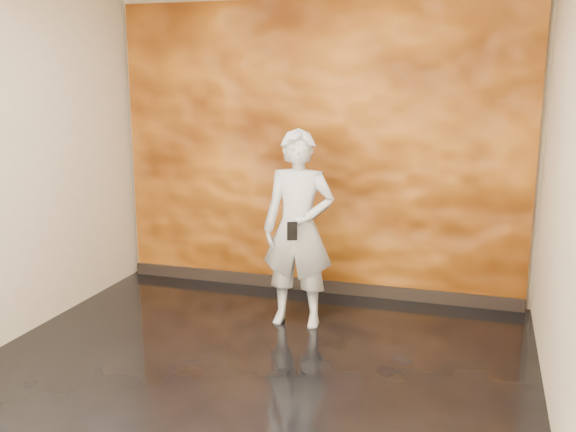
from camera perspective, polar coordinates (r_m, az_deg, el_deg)
The scene contains 5 objects.
room at distance 4.22m, azimuth -4.18°, elevation 3.23°, with size 4.02×4.02×2.81m.
feature_wall at distance 6.08m, azimuth 2.59°, elevation 5.85°, with size 3.90×0.06×2.75m, color orange.
baseboard at distance 6.33m, azimuth 2.38°, elevation -6.16°, with size 3.90×0.04×0.12m, color black.
man at distance 5.31m, azimuth 0.93°, elevation -1.17°, with size 0.60×0.39×1.65m, color #91969F.
phone at distance 5.07m, azimuth 0.37°, elevation -1.34°, with size 0.08×0.02×0.15m, color black.
Camera 1 is at (1.53, -3.88, 2.07)m, focal length 40.00 mm.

